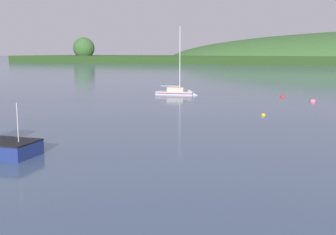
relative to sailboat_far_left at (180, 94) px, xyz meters
name	(u,v)px	position (x,y,z in m)	size (l,w,h in m)	color
sailboat_far_left	(180,94)	(0.00, 0.00, 0.00)	(6.47, 2.20, 10.99)	#ADB2BC
mooring_buoy_foreground	(313,102)	(18.94, -2.70, -0.13)	(0.77, 0.77, 0.85)	#E06675
mooring_buoy_off_fishing_boat	(263,115)	(14.51, -16.97, -0.13)	(0.46, 0.46, 0.54)	yellow
mooring_buoy_far_upstream	(283,97)	(14.75, 2.22, -0.13)	(0.60, 0.60, 0.68)	red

